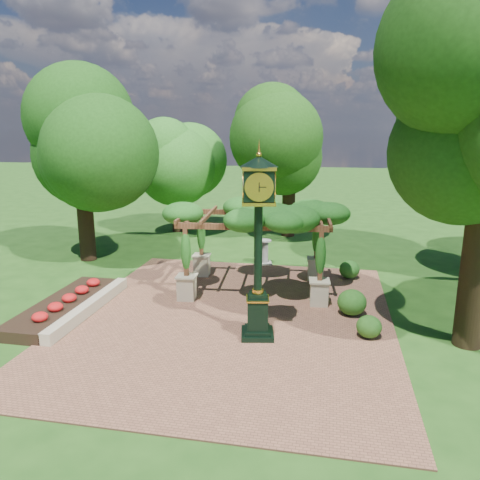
# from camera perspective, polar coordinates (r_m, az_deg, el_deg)

# --- Properties ---
(ground) EXTENTS (120.00, 120.00, 0.00)m
(ground) POSITION_cam_1_polar(r_m,az_deg,el_deg) (14.18, -1.96, -11.04)
(ground) COLOR #1E4714
(ground) RESTS_ON ground
(brick_plaza) EXTENTS (10.00, 12.00, 0.04)m
(brick_plaza) POSITION_cam_1_polar(r_m,az_deg,el_deg) (15.07, -1.10, -9.42)
(brick_plaza) COLOR brown
(brick_plaza) RESTS_ON ground
(border_wall) EXTENTS (0.35, 5.00, 0.40)m
(border_wall) POSITION_cam_1_polar(r_m,az_deg,el_deg) (16.12, -17.86, -7.84)
(border_wall) COLOR #C6B793
(border_wall) RESTS_ON ground
(flower_bed) EXTENTS (1.50, 5.00, 0.36)m
(flower_bed) POSITION_cam_1_polar(r_m,az_deg,el_deg) (16.56, -20.61, -7.56)
(flower_bed) COLOR red
(flower_bed) RESTS_ON ground
(pedestal_clock) EXTENTS (1.20, 1.20, 5.24)m
(pedestal_clock) POSITION_cam_1_polar(r_m,az_deg,el_deg) (12.78, 2.25, 1.03)
(pedestal_clock) COLOR black
(pedestal_clock) RESTS_ON brick_plaza
(pergola) EXTENTS (5.54, 3.73, 3.33)m
(pergola) POSITION_cam_1_polar(r_m,az_deg,el_deg) (16.88, 1.91, 2.76)
(pergola) COLOR #C3B891
(pergola) RESTS_ON brick_plaza
(sundial) EXTENTS (0.74, 0.74, 1.11)m
(sundial) POSITION_cam_1_polar(r_m,az_deg,el_deg) (20.61, 3.02, -1.68)
(sundial) COLOR gray
(sundial) RESTS_ON ground
(shrub_front) EXTENTS (0.80, 0.80, 0.65)m
(shrub_front) POSITION_cam_1_polar(r_m,az_deg,el_deg) (14.07, 15.45, -10.14)
(shrub_front) COLOR #295F1B
(shrub_front) RESTS_ON brick_plaza
(shrub_mid) EXTENTS (0.96, 0.96, 0.83)m
(shrub_mid) POSITION_cam_1_polar(r_m,az_deg,el_deg) (15.50, 13.49, -7.40)
(shrub_mid) COLOR #265A19
(shrub_mid) RESTS_ON brick_plaza
(shrub_back) EXTENTS (0.91, 0.91, 0.72)m
(shrub_back) POSITION_cam_1_polar(r_m,az_deg,el_deg) (19.13, 13.18, -3.52)
(shrub_back) COLOR #26631C
(shrub_back) RESTS_ON brick_plaza
(tree_west_near) EXTENTS (4.86, 4.86, 8.41)m
(tree_west_near) POSITION_cam_1_polar(r_m,az_deg,el_deg) (21.80, -19.07, 12.53)
(tree_west_near) COLOR black
(tree_west_near) RESTS_ON ground
(tree_west_far) EXTENTS (4.03, 4.03, 6.53)m
(tree_west_far) POSITION_cam_1_polar(r_m,az_deg,el_deg) (26.94, -7.89, 10.44)
(tree_west_far) COLOR #2F2012
(tree_west_far) RESTS_ON ground
(tree_north) EXTENTS (4.40, 4.40, 7.29)m
(tree_north) POSITION_cam_1_polar(r_m,az_deg,el_deg) (25.65, 6.12, 11.48)
(tree_north) COLOR #311D13
(tree_north) RESTS_ON ground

